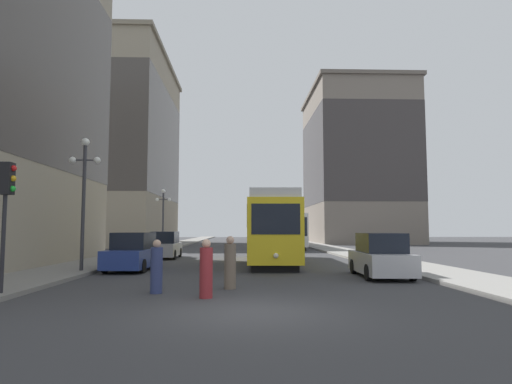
# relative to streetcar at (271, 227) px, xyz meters

# --- Properties ---
(ground_plane) EXTENTS (200.00, 200.00, 0.00)m
(ground_plane) POSITION_rel_streetcar_xyz_m (-1.49, -15.18, -2.10)
(ground_plane) COLOR #38383A
(sidewalk_left) EXTENTS (3.26, 120.00, 0.15)m
(sidewalk_left) POSITION_rel_streetcar_xyz_m (-9.93, 24.82, -2.03)
(sidewalk_left) COLOR gray
(sidewalk_left) RESTS_ON ground
(sidewalk_right) EXTENTS (3.26, 120.00, 0.15)m
(sidewalk_right) POSITION_rel_streetcar_xyz_m (6.96, 24.82, -2.03)
(sidewalk_right) COLOR gray
(sidewalk_right) RESTS_ON ground
(streetcar) EXTENTS (3.04, 12.45, 3.89)m
(streetcar) POSITION_rel_streetcar_xyz_m (0.00, 0.00, 0.00)
(streetcar) COLOR black
(streetcar) RESTS_ON ground
(transit_bus) EXTENTS (3.04, 12.98, 3.45)m
(transit_bus) POSITION_rel_streetcar_xyz_m (3.25, 19.93, -0.15)
(transit_bus) COLOR black
(transit_bus) RESTS_ON ground
(parked_car_left_near) EXTENTS (2.03, 4.50, 1.82)m
(parked_car_left_near) POSITION_rel_streetcar_xyz_m (-7.00, -4.34, -1.26)
(parked_car_left_near) COLOR black
(parked_car_left_near) RESTS_ON ground
(parked_car_left_mid) EXTENTS (1.89, 4.37, 1.82)m
(parked_car_left_mid) POSITION_rel_streetcar_xyz_m (-7.00, 4.50, -1.26)
(parked_car_left_mid) COLOR black
(parked_car_left_mid) RESTS_ON ground
(parked_car_right_far) EXTENTS (2.04, 4.48, 1.82)m
(parked_car_right_far) POSITION_rel_streetcar_xyz_m (4.03, -7.71, -1.26)
(parked_car_right_far) COLOR black
(parked_car_right_far) RESTS_ON ground
(pedestrian_crossing_near) EXTENTS (0.39, 0.39, 1.75)m
(pedestrian_crossing_near) POSITION_rel_streetcar_xyz_m (-2.14, -11.07, -1.28)
(pedestrian_crossing_near) COLOR #6B5B4C
(pedestrian_crossing_near) RESTS_ON ground
(pedestrian_crossing_far) EXTENTS (0.37, 0.37, 1.66)m
(pedestrian_crossing_far) POSITION_rel_streetcar_xyz_m (-4.41, -12.02, -1.33)
(pedestrian_crossing_far) COLOR navy
(pedestrian_crossing_far) RESTS_ON ground
(pedestrian_on_sidewalk) EXTENTS (0.38, 0.38, 1.70)m
(pedestrian_on_sidewalk) POSITION_rel_streetcar_xyz_m (-2.79, -13.01, -1.31)
(pedestrian_on_sidewalk) COLOR maroon
(pedestrian_on_sidewalk) RESTS_ON ground
(traffic_light_near_left) EXTENTS (0.47, 0.36, 3.80)m
(traffic_light_near_left) POSITION_rel_streetcar_xyz_m (-8.68, -12.84, 0.97)
(traffic_light_near_left) COLOR #232328
(traffic_light_near_left) RESTS_ON sidewalk_left
(lamp_post_left_near) EXTENTS (1.41, 0.36, 5.98)m
(lamp_post_left_near) POSITION_rel_streetcar_xyz_m (-8.90, -5.91, 1.94)
(lamp_post_left_near) COLOR #333338
(lamp_post_left_near) RESTS_ON sidewalk_left
(lamp_post_left_far) EXTENTS (1.41, 0.36, 5.49)m
(lamp_post_left_far) POSITION_rel_streetcar_xyz_m (-8.90, 14.31, 1.66)
(lamp_post_left_far) COLOR #333338
(lamp_post_left_far) RESTS_ON sidewalk_left
(building_left_midblock) EXTENTS (13.62, 23.32, 24.22)m
(building_left_midblock) POSITION_rel_streetcar_xyz_m (-18.07, 30.95, 10.37)
(building_left_midblock) COLOR gray
(building_left_midblock) RESTS_ON ground
(building_right_corner) EXTENTS (13.77, 18.52, 22.38)m
(building_right_corner) POSITION_rel_streetcar_xyz_m (15.18, 37.35, 9.41)
(building_right_corner) COLOR slate
(building_right_corner) RESTS_ON ground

